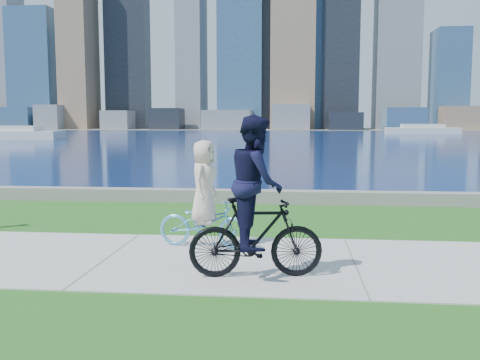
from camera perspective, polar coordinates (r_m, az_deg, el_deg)
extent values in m
plane|color=#1D5516|center=(9.17, -13.85, -8.09)|extent=(320.00, 320.00, 0.00)
cube|color=#AAA9A5|center=(9.17, -13.85, -8.03)|extent=(80.00, 3.50, 0.02)
cube|color=slate|center=(15.01, -5.89, -1.65)|extent=(90.00, 0.50, 0.35)
cube|color=navy|center=(80.44, 3.72, 4.74)|extent=(320.00, 131.00, 0.01)
cube|color=slate|center=(138.40, 4.63, 5.43)|extent=(320.00, 30.00, 0.12)
cube|color=navy|center=(147.99, -22.86, 6.07)|extent=(10.41, 7.05, 5.60)
cube|color=slate|center=(144.00, -19.41, 6.33)|extent=(6.22, 7.70, 6.17)
cube|color=slate|center=(138.17, -12.89, 6.24)|extent=(6.95, 6.86, 4.73)
cube|color=black|center=(133.22, -7.80, 6.46)|extent=(7.45, 7.23, 5.27)
cube|color=slate|center=(131.60, -1.33, 6.41)|extent=(11.83, 8.63, 4.76)
cube|color=slate|center=(129.67, 5.43, 6.67)|extent=(9.05, 6.54, 6.05)
cube|color=black|center=(128.41, 11.14, 6.16)|extent=(7.62, 8.31, 4.16)
cube|color=navy|center=(130.48, 17.07, 6.23)|extent=(9.07, 8.35, 5.22)
cube|color=#7C634C|center=(133.78, 22.65, 6.09)|extent=(9.34, 6.35, 5.55)
cube|color=slate|center=(162.12, -23.64, 12.41)|extent=(6.41, 9.48, 41.65)
cube|color=navy|center=(154.87, -20.79, 10.90)|extent=(11.60, 11.85, 31.23)
cube|color=#7C634C|center=(147.80, -16.89, 13.71)|extent=(7.50, 10.35, 43.71)
cube|color=black|center=(148.04, -11.95, 15.03)|extent=(10.79, 6.05, 49.84)
cube|color=navy|center=(143.42, 0.13, 18.28)|extent=(11.24, 11.28, 63.79)
cube|color=#7C634C|center=(139.67, 5.70, 15.85)|extent=(10.92, 10.32, 50.72)
cube|color=black|center=(141.69, 10.69, 17.54)|extent=(9.00, 8.56, 59.98)
cube|color=navy|center=(141.61, 21.38, 9.89)|extent=(7.54, 9.55, 24.12)
cube|color=navy|center=(142.66, 9.00, 18.31)|extent=(8.00, 8.00, 64.00)
cube|color=silver|center=(70.34, -23.16, 4.43)|extent=(12.04, 3.44, 1.03)
cube|color=silver|center=(70.33, -23.19, 5.09)|extent=(6.88, 2.58, 0.60)
cube|color=silver|center=(98.02, 18.88, 5.00)|extent=(12.33, 3.52, 1.06)
cube|color=silver|center=(98.01, 18.90, 5.49)|extent=(7.05, 2.64, 0.62)
imported|color=#59ADDA|center=(9.51, -3.84, -4.55)|extent=(0.86, 1.76, 0.88)
imported|color=silver|center=(9.40, -3.88, -0.21)|extent=(0.59, 0.79, 1.47)
imported|color=black|center=(7.67, 1.70, -6.15)|extent=(0.82, 1.97, 1.15)
imported|color=black|center=(7.54, 1.72, -0.23)|extent=(0.82, 0.99, 1.89)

